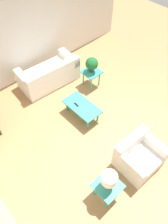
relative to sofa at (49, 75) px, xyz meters
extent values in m
plane|color=#A87A4C|center=(-2.23, -0.04, -0.30)|extent=(14.00, 14.00, 0.00)
cube|color=silver|center=(0.83, -0.04, 1.05)|extent=(0.12, 7.20, 2.70)
cube|color=white|center=(0.04, 0.00, -0.08)|extent=(1.00, 1.84, 0.46)
cube|color=white|center=(-0.29, 0.02, 0.31)|extent=(0.33, 1.79, 0.32)
cube|color=white|center=(-0.01, -0.79, 0.26)|extent=(0.88, 0.26, 0.21)
cube|color=white|center=(0.10, 0.79, 0.26)|extent=(0.88, 0.26, 0.21)
cube|color=silver|center=(-3.60, 0.21, -0.10)|extent=(0.86, 0.97, 0.41)
cube|color=silver|center=(-3.29, 0.20, 0.27)|extent=(0.24, 0.94, 0.34)
cube|color=silver|center=(-3.59, 0.60, 0.21)|extent=(0.83, 0.20, 0.22)
cube|color=silver|center=(-3.62, -0.17, 0.21)|extent=(0.83, 0.20, 0.22)
cube|color=teal|center=(-1.65, 0.17, 0.07)|extent=(1.03, 0.54, 0.04)
cylinder|color=teal|center=(-2.07, -0.01, -0.13)|extent=(0.05, 0.05, 0.35)
cylinder|color=teal|center=(-1.23, -0.01, -0.13)|extent=(0.05, 0.05, 0.35)
cylinder|color=teal|center=(-2.07, 0.35, -0.13)|extent=(0.05, 0.05, 0.35)
cylinder|color=teal|center=(-1.23, 0.35, -0.13)|extent=(0.05, 0.05, 0.35)
cube|color=teal|center=(-0.94, -0.87, 0.20)|extent=(0.51, 0.51, 0.04)
cylinder|color=teal|center=(-1.11, -1.04, -0.06)|extent=(0.04, 0.04, 0.49)
cylinder|color=teal|center=(-0.77, -1.04, -0.06)|extent=(0.04, 0.04, 0.49)
cylinder|color=teal|center=(-1.11, -0.70, -0.06)|extent=(0.04, 0.04, 0.49)
cylinder|color=teal|center=(-0.77, -0.70, -0.06)|extent=(0.04, 0.04, 0.49)
cube|color=teal|center=(-3.60, 1.28, 0.20)|extent=(0.51, 0.51, 0.04)
cylinder|color=teal|center=(-3.77, 1.11, -0.06)|extent=(0.04, 0.04, 0.49)
cylinder|color=teal|center=(-3.43, 1.11, -0.06)|extent=(0.04, 0.04, 0.49)
cylinder|color=teal|center=(-3.77, 1.45, -0.06)|extent=(0.04, 0.04, 0.49)
cylinder|color=teal|center=(-3.43, 1.45, -0.06)|extent=(0.04, 0.04, 0.49)
cylinder|color=#333338|center=(-0.94, -0.87, 0.28)|extent=(0.12, 0.12, 0.12)
sphere|color=#195B28|center=(-0.94, -0.87, 0.50)|extent=(0.37, 0.37, 0.37)
cylinder|color=#997F4C|center=(-3.60, 1.28, 0.34)|extent=(0.15, 0.15, 0.23)
cylinder|color=white|center=(-3.60, 1.28, 0.56)|extent=(0.30, 0.30, 0.22)
cube|color=black|center=(-1.53, 0.25, 0.10)|extent=(0.16, 0.05, 0.02)
camera|label=1|loc=(-4.45, 2.71, 4.40)|focal=35.00mm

